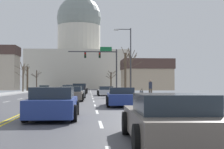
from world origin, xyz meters
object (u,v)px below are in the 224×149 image
sedan_near_06 (170,120)px  pedestrian_00 (150,87)px  sedan_oncoming_00 (44,89)px  sedan_oncoming_02 (69,87)px  sedan_near_01 (106,91)px  signal_gantry (103,60)px  street_lamp_right (129,56)px  sedan_near_05 (54,104)px  sedan_near_02 (76,92)px  sedan_near_04 (121,97)px  sedan_oncoming_01 (66,88)px  sedan_near_03 (71,94)px  bicycle_parked (141,94)px  pickup_truck_near_00 (79,89)px

sedan_near_06 → pedestrian_00: bearing=80.4°
sedan_oncoming_00 → sedan_oncoming_02: sedan_oncoming_02 is taller
sedan_near_01 → signal_gantry: bearing=88.9°
street_lamp_right → sedan_near_06: size_ratio=1.75×
sedan_near_01 → sedan_near_05: size_ratio=0.93×
sedan_near_02 → sedan_near_04: sedan_near_02 is taller
sedan_oncoming_00 → pedestrian_00: bearing=-64.6°
sedan_near_02 → pedestrian_00: size_ratio=2.62×
sedan_near_06 → sedan_oncoming_01: sedan_oncoming_01 is taller
sedan_near_03 → sedan_oncoming_00: 34.46m
sedan_near_02 → pedestrian_00: bearing=-20.7°
sedan_oncoming_01 → bicycle_parked: 41.39m
sedan_near_01 → sedan_oncoming_02: 43.71m
signal_gantry → sedan_near_05: signal_gantry is taller
sedan_oncoming_02 → sedan_near_02: bearing=-86.0°
sedan_oncoming_02 → bicycle_parked: bearing=-79.4°
sedan_oncoming_01 → pedestrian_00: bearing=-74.8°
sedan_near_04 → sedan_oncoming_01: sedan_oncoming_01 is taller
signal_gantry → sedan_oncoming_01: signal_gantry is taller
sedan_near_05 → sedan_oncoming_02: size_ratio=1.11×
sedan_near_04 → sedan_near_06: size_ratio=0.98×
sedan_oncoming_00 → pedestrian_00: pedestrian_00 is taller
street_lamp_right → sedan_near_06: (-2.97, -32.36, -4.36)m
sedan_near_04 → signal_gantry: bearing=89.5°
pedestrian_00 → sedan_oncoming_01: bearing=105.2°
street_lamp_right → sedan_near_06: 32.79m
street_lamp_right → sedan_near_03: bearing=-118.0°
sedan_near_05 → sedan_near_06: 6.98m
pickup_truck_near_00 → sedan_near_06: size_ratio=1.18×
sedan_near_02 → sedan_oncoming_02: 49.85m
sedan_oncoming_00 → sedan_near_02: bearing=-75.8°
street_lamp_right → pickup_truck_near_00: street_lamp_right is taller
sedan_near_04 → sedan_oncoming_02: bearing=96.2°
pickup_truck_near_00 → street_lamp_right: bearing=-55.1°
sedan_near_03 → sedan_oncoming_00: bearing=101.2°
sedan_near_02 → sedan_near_03: size_ratio=0.98×
street_lamp_right → sedan_near_04: 19.44m
sedan_near_06 → sedan_oncoming_00: size_ratio=1.03×
street_lamp_right → sedan_near_05: size_ratio=1.73×
pickup_truck_near_00 → sedan_oncoming_02: pickup_truck_near_00 is taller
sedan_near_04 → sedan_oncoming_01: bearing=97.7°
sedan_near_01 → sedan_near_02: 7.43m
sedan_oncoming_00 → bicycle_parked: sedan_oncoming_00 is taller
signal_gantry → sedan_near_04: 32.51m
pickup_truck_near_00 → sedan_near_01: size_ratio=1.26×
sedan_near_05 → sedan_oncoming_02: 70.88m
sedan_near_06 → bicycle_parked: sedan_near_06 is taller
street_lamp_right → sedan_near_02: street_lamp_right is taller
bicycle_parked → sedan_oncoming_01: bearing=103.7°
pickup_truck_near_00 → sedan_oncoming_00: (-6.80, 13.03, -0.12)m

